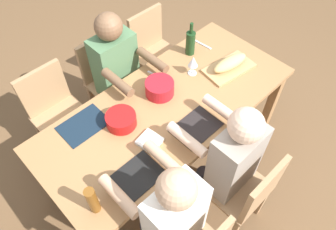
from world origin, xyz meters
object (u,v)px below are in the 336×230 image
Objects in this scene: chair_near_left at (153,49)px; beer_bottle at (93,200)px; diner_near_center at (119,70)px; dining_table at (168,113)px; wine_bottle at (190,42)px; chair_near_center at (109,77)px; bread_loaf at (230,63)px; chair_near_right at (56,110)px; diner_far_right at (170,214)px; cutting_board at (229,68)px; napkin_stack at (150,141)px; wine_glass at (193,62)px; serving_bowl_greens at (121,119)px; serving_bowl_pasta at (160,87)px; chair_far_center at (246,191)px; diner_far_center at (229,158)px.

chair_near_left is 3.86× the size of beer_bottle.
diner_near_center is 5.45× the size of beer_bottle.
wine_bottle is (-0.53, -0.28, 0.19)m from dining_table.
chair_near_center is 2.66× the size of bread_loaf.
chair_near_right is (0.54, -0.76, -0.18)m from dining_table.
chair_near_left is at bearing -129.04° from diner_far_right.
beer_bottle is at bearing 17.72° from dining_table.
diner_far_right reaches higher than chair_near_left.
wine_bottle is at bearing 156.05° from chair_near_right.
chair_near_center reaches higher than cutting_board.
bread_loaf is 0.92m from napkin_stack.
wine_bottle is at bearing -152.87° from napkin_stack.
diner_near_center is 7.23× the size of wine_glass.
chair_near_right is at bearing -35.60° from cutting_board.
serving_bowl_pasta is at bearing -176.19° from serving_bowl_greens.
chair_far_center is 0.94m from serving_bowl_pasta.
chair_near_left is 0.88m from bread_loaf.
dining_table is 11.80× the size of wine_glass.
diner_far_right is 5.65× the size of serving_bowl_pasta.
diner_near_center reaches higher than cutting_board.
chair_far_center is at bearing 63.17° from wine_bottle.
diner_far_right reaches higher than wine_glass.
diner_far_right is at bearing 133.31° from beer_bottle.
wine_bottle is (-0.53, 0.29, 0.15)m from diner_near_center.
diner_far_center is 1.15m from diner_near_center.
cutting_board is 2.41× the size of wine_glass.
diner_near_center is 0.88m from cutting_board.
chair_near_left is 2.66× the size of bread_loaf.
wine_bottle is at bearing -76.80° from bread_loaf.
beer_bottle is (0.87, 0.39, 0.05)m from serving_bowl_pasta.
diner_far_right is 1.41× the size of chair_near_left.
cutting_board is (-0.95, 0.17, -0.04)m from serving_bowl_greens.
diner_far_center is 7.23× the size of wine_glass.
wine_bottle reaches higher than bread_loaf.
diner_far_center reaches higher than chair_near_left.
chair_near_right is at bearing -35.60° from bread_loaf.
chair_near_center is 0.80m from serving_bowl_greens.
chair_near_center is (-0.54, -1.33, -0.21)m from diner_far_right.
napkin_stack is at bearing 4.90° from bread_loaf.
chair_near_left is at bearing -109.61° from chair_far_center.
bread_loaf is (-0.61, -0.51, 0.11)m from diner_far_center.
beer_bottle is at bearing 17.20° from wine_glass.
chair_near_left is 4.01× the size of serving_bowl_pasta.
bread_loaf is (-0.95, 0.17, 0.01)m from serving_bowl_greens.
diner_far_center and diner_near_center have the same top height.
chair_far_center and serving_bowl_pasta have the same top height.
beer_bottle is (0.83, 1.02, 0.37)m from chair_near_center.
diner_far_center is 8.57× the size of napkin_stack.
diner_far_center is 3.75× the size of bread_loaf.
serving_bowl_pasta is 1.52× the size of napkin_stack.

